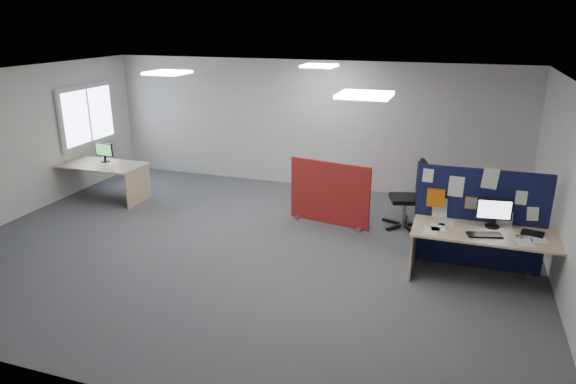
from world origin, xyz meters
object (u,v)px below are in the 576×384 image
(navy_divider, at_px, (477,219))
(monitor_main, at_px, (494,212))
(main_desk, at_px, (486,241))
(monitor_second, at_px, (104,151))
(red_divider, at_px, (329,194))
(second_desk, at_px, (103,172))
(office_chair, at_px, (413,191))

(navy_divider, xyz_separation_m, monitor_main, (0.19, -0.20, 0.20))
(main_desk, height_order, monitor_second, monitor_second)
(monitor_second, bearing_deg, red_divider, 5.06)
(second_desk, relative_size, office_chair, 1.48)
(red_divider, distance_m, monitor_second, 4.74)
(main_desk, height_order, monitor_main, monitor_main)
(navy_divider, bearing_deg, second_desk, 173.30)
(main_desk, xyz_separation_m, second_desk, (-7.26, 1.19, -0.01))
(second_desk, bearing_deg, office_chair, 3.89)
(monitor_main, height_order, red_divider, monitor_main)
(second_desk, bearing_deg, main_desk, -9.30)
(monitor_main, bearing_deg, monitor_second, 164.03)
(office_chair, bearing_deg, navy_divider, -66.92)
(red_divider, relative_size, office_chair, 1.27)
(navy_divider, distance_m, monitor_second, 7.24)
(main_desk, height_order, second_desk, same)
(main_desk, bearing_deg, monitor_second, 169.58)
(navy_divider, height_order, office_chair, navy_divider)
(monitor_main, distance_m, red_divider, 2.91)
(monitor_main, distance_m, second_desk, 7.41)
(monitor_main, bearing_deg, red_divider, 149.49)
(second_desk, height_order, monitor_second, monitor_second)
(main_desk, height_order, red_divider, red_divider)
(monitor_second, distance_m, office_chair, 6.15)
(main_desk, relative_size, office_chair, 1.69)
(navy_divider, bearing_deg, monitor_second, 172.14)
(navy_divider, distance_m, main_desk, 0.42)
(main_desk, distance_m, red_divider, 2.88)
(navy_divider, relative_size, monitor_second, 4.27)
(monitor_main, xyz_separation_m, red_divider, (-2.64, 1.16, -0.40))
(monitor_main, relative_size, second_desk, 0.27)
(second_desk, distance_m, monitor_second, 0.42)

